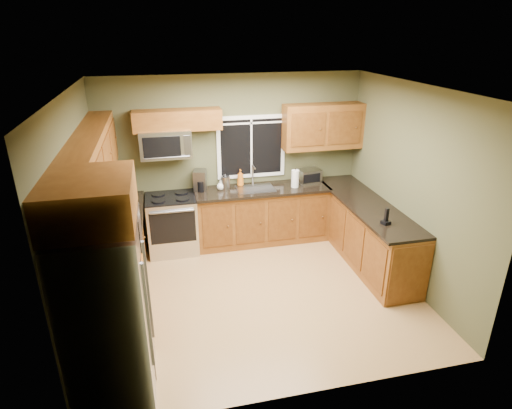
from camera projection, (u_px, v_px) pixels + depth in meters
name	position (u px, v px, depth m)	size (l,w,h in m)	color
floor	(258.00, 292.00, 5.83)	(4.20, 4.20, 0.00)	#A37947
ceiling	(259.00, 89.00, 4.79)	(4.20, 4.20, 0.00)	white
back_wall	(233.00, 160.00, 6.93)	(4.20, 4.20, 0.00)	#4A4C2F
front_wall	(306.00, 277.00, 3.69)	(4.20, 4.20, 0.00)	#4A4C2F
left_wall	(79.00, 216.00, 4.87)	(3.60, 3.60, 0.00)	#4A4C2F
right_wall	(410.00, 187.00, 5.74)	(3.60, 3.60, 0.00)	#4A4C2F
window	(251.00, 147.00, 6.89)	(1.12, 0.03, 1.02)	white
base_cabinets_left	(119.00, 261.00, 5.71)	(0.60, 2.65, 0.90)	brown
countertop_left	(117.00, 229.00, 5.53)	(0.65, 2.65, 0.04)	black
base_cabinets_back	(262.00, 215.00, 7.09)	(2.17, 0.60, 0.90)	brown
countertop_back	(262.00, 189.00, 6.89)	(2.17, 0.65, 0.04)	black
base_cabinets_peninsula	(365.00, 232.00, 6.51)	(0.60, 2.52, 0.90)	brown
countertop_peninsula	(366.00, 204.00, 6.33)	(0.65, 2.50, 0.04)	black
upper_cabinets_left	(93.00, 160.00, 5.14)	(0.33, 2.65, 0.72)	brown
upper_cabinets_back_left	(177.00, 120.00, 6.32)	(1.30, 0.33, 0.30)	brown
upper_cabinets_back_right	(323.00, 126.00, 6.88)	(1.30, 0.33, 0.72)	brown
upper_cabinet_over_fridge	(89.00, 200.00, 3.52)	(0.72, 0.90, 0.38)	brown
refrigerator	(108.00, 313.00, 3.95)	(0.74, 0.90, 1.80)	#B7B7BC
range	(172.00, 224.00, 6.75)	(0.76, 0.69, 0.94)	#B7B7BC
microwave	(166.00, 144.00, 6.39)	(0.76, 0.41, 0.42)	#B7B7BC
sink	(255.00, 188.00, 6.86)	(0.60, 0.42, 0.36)	slate
toaster_oven	(309.00, 176.00, 7.11)	(0.39, 0.33, 0.22)	#B7B7BC
coffee_maker	(200.00, 181.00, 6.76)	(0.24, 0.29, 0.32)	slate
kettle	(225.00, 182.00, 6.80)	(0.17, 0.17, 0.26)	#B7B7BC
paper_towel_roll	(295.00, 179.00, 6.88)	(0.14, 0.14, 0.31)	white
soap_bottle_a	(240.00, 178.00, 6.93)	(0.11, 0.11, 0.28)	#C66112
soap_bottle_c	(221.00, 185.00, 6.79)	(0.12, 0.12, 0.15)	white
cordless_phone	(386.00, 219.00, 5.61)	(0.12, 0.12, 0.22)	black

